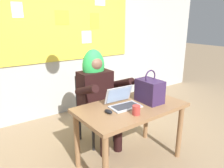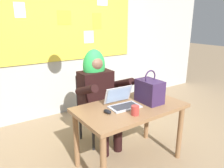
% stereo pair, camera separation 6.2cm
% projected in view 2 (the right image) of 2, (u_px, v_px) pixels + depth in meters
% --- Properties ---
extents(ground_plane, '(24.00, 24.00, 0.00)m').
position_uv_depth(ground_plane, '(137.00, 160.00, 2.56)').
color(ground_plane, '#937A5B').
extents(wall_back_bulletin, '(6.43, 1.99, 2.76)m').
position_uv_depth(wall_back_bulletin, '(69.00, 34.00, 3.63)').
color(wall_back_bulletin, '#B2B2AD').
rests_on(wall_back_bulletin, ground).
extents(desk_main, '(1.21, 0.71, 0.71)m').
position_uv_depth(desk_main, '(130.00, 114.00, 2.37)').
color(desk_main, '#8E6642').
rests_on(desk_main, ground).
extents(chair_at_desk, '(0.44, 0.44, 0.91)m').
position_uv_depth(chair_at_desk, '(94.00, 104.00, 2.91)').
color(chair_at_desk, black).
rests_on(chair_at_desk, ground).
extents(person_costumed, '(0.59, 0.61, 1.26)m').
position_uv_depth(person_costumed, '(98.00, 90.00, 2.74)').
color(person_costumed, black).
rests_on(person_costumed, ground).
extents(laptop, '(0.35, 0.29, 0.20)m').
position_uv_depth(laptop, '(122.00, 102.00, 2.33)').
color(laptop, '#B7B7BC').
rests_on(laptop, desk_main).
extents(computer_mouse, '(0.07, 0.11, 0.03)m').
position_uv_depth(computer_mouse, '(107.00, 111.00, 2.16)').
color(computer_mouse, black).
rests_on(computer_mouse, desk_main).
extents(handbag, '(0.20, 0.30, 0.38)m').
position_uv_depth(handbag, '(149.00, 91.00, 2.42)').
color(handbag, '#38234C').
rests_on(handbag, desk_main).
extents(coffee_mug, '(0.08, 0.08, 0.09)m').
position_uv_depth(coffee_mug, '(135.00, 110.00, 2.11)').
color(coffee_mug, '#B23833').
rests_on(coffee_mug, desk_main).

